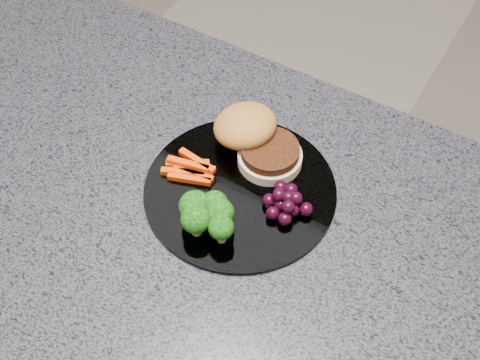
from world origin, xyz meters
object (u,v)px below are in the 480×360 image
object	(u,v)px
island_cabinet	(215,354)
grape_bunch	(286,202)
plate	(240,190)
burger	(254,138)

from	to	relation	value
island_cabinet	grape_bunch	bearing A→B (deg)	29.43
plate	grape_bunch	bearing A→B (deg)	3.36
plate	grape_bunch	distance (m)	0.07
plate	burger	world-z (taller)	burger
island_cabinet	burger	bearing A→B (deg)	87.52
island_cabinet	burger	world-z (taller)	burger
burger	grape_bunch	size ratio (longest dim) A/B	2.28
island_cabinet	plate	xyz separation A→B (m)	(0.03, 0.05, 0.47)
island_cabinet	plate	distance (m)	0.48
plate	burger	xyz separation A→B (m)	(-0.02, 0.07, 0.02)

